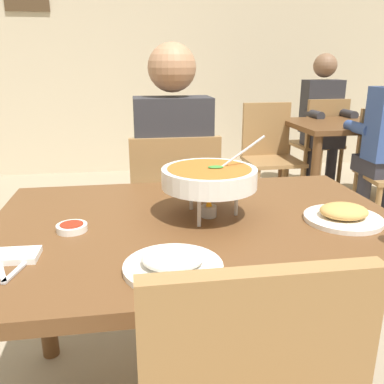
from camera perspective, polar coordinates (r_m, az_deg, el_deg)
name	(u,v)px	position (r m, az deg, el deg)	size (l,w,h in m)	color
cafe_rear_partition	(143,37)	(4.84, -6.81, 20.72)	(10.00, 0.10, 3.00)	beige
dining_table_main	(199,252)	(1.32, 1.01, -8.31)	(1.29, 0.92, 0.75)	brown
chair_diner_main	(174,211)	(2.06, -2.55, -2.65)	(0.44, 0.44, 0.90)	olive
diner_main	(172,164)	(2.02, -2.74, 3.97)	(0.40, 0.45, 1.31)	#2D2D38
curry_bowl	(209,178)	(1.28, 2.42, 1.97)	(0.33, 0.30, 0.26)	silver
rice_plate	(173,262)	(0.99, -2.65, -9.78)	(0.24, 0.24, 0.06)	white
appetizer_plate	(343,215)	(1.36, 20.36, -3.02)	(0.24, 0.24, 0.06)	white
sauce_dish	(72,227)	(1.26, -16.41, -4.75)	(0.09, 0.09, 0.02)	white
napkin_folded	(14,256)	(1.14, -23.52, -8.16)	(0.12, 0.08, 0.02)	white
fork_utensil	(1,267)	(1.10, -25.13, -9.46)	(0.01, 0.17, 0.01)	silver
spoon_utensil	(22,266)	(1.09, -22.58, -9.45)	(0.01, 0.17, 0.01)	silver
dining_table_far	(349,138)	(3.74, 20.99, 7.03)	(1.00, 0.80, 0.75)	brown
chair_bg_left	(320,139)	(4.25, 17.42, 7.10)	(0.47, 0.47, 0.90)	olive
chair_bg_corner	(269,150)	(3.57, 10.72, 5.75)	(0.45, 0.45, 0.90)	olive
patron_bg_left	(322,115)	(4.19, 17.72, 10.21)	(0.40, 0.45, 1.31)	#2D2D38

